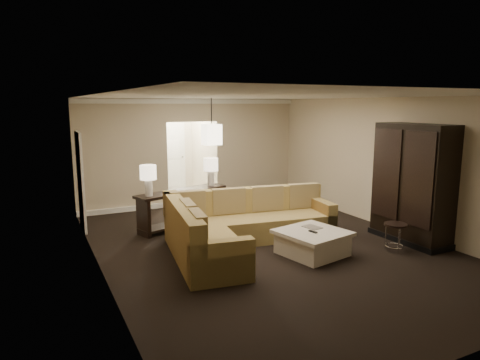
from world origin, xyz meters
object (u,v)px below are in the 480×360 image
drink_table (395,231)px  armoire (413,186)px  console_table (182,205)px  coffee_table (312,242)px  person (160,165)px  sectional_sofa (238,226)px

drink_table → armoire: bearing=23.2°
console_table → drink_table: 4.37m
coffee_table → person: bearing=98.7°
coffee_table → person: 6.39m
sectional_sofa → person: 5.32m
console_table → person: bearing=63.7°
armoire → person: size_ratio=1.32×
console_table → armoire: (3.69, -2.89, 0.61)m
armoire → person: 7.22m
coffee_table → drink_table: size_ratio=2.48×
sectional_sofa → console_table: size_ratio=1.67×
console_table → drink_table: (2.98, -3.20, -0.12)m
coffee_table → drink_table: bearing=-19.4°
coffee_table → armoire: bearing=-5.5°
coffee_table → person: (-0.96, 6.28, 0.65)m
coffee_table → armoire: 2.36m
sectional_sofa → person: person is taller
person → armoire: bearing=95.2°
armoire → console_table: bearing=141.9°
armoire → drink_table: (-0.71, -0.31, -0.73)m
console_table → armoire: 4.73m
sectional_sofa → person: size_ratio=2.09×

